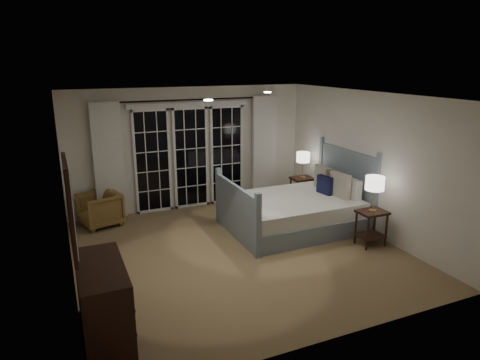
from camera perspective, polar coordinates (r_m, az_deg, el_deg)
name	(u,v)px	position (r m, az deg, el deg)	size (l,w,h in m)	color
floor	(238,252)	(7.06, -0.28, -9.52)	(5.00, 5.00, 0.00)	#8E704C
ceiling	(238,96)	(6.40, -0.31, 11.16)	(5.00, 5.00, 0.00)	white
wall_left	(65,198)	(6.12, -22.34, -2.18)	(0.02, 5.00, 2.50)	silver
wall_right	(367,163)	(7.92, 16.58, 2.22)	(0.02, 5.00, 2.50)	silver
wall_back	(190,148)	(8.91, -6.68, 4.21)	(5.00, 0.02, 2.50)	silver
wall_front	(333,236)	(4.56, 12.34, -7.34)	(5.00, 0.02, 2.50)	silver
french_doors	(191,156)	(8.91, -6.57, 3.16)	(2.50, 0.04, 2.20)	black
curtain_rod	(190,100)	(8.67, -6.69, 10.58)	(0.03, 0.03, 3.50)	black
curtain_left	(109,162)	(8.50, -17.11, 2.37)	(0.55, 0.10, 2.25)	white
curtain_right	(264,148)	(9.42, 3.22, 4.30)	(0.55, 0.10, 2.25)	white
downlight_a	(268,92)	(7.29, 3.69, 11.60)	(0.12, 0.12, 0.01)	white
downlight_b	(208,100)	(5.82, -4.25, 10.57)	(0.12, 0.12, 0.01)	white
bed	(297,210)	(7.97, 7.56, -3.97)	(2.36, 1.70, 1.38)	gray
nightstand_left	(371,223)	(7.48, 17.12, -5.48)	(0.46, 0.37, 0.60)	#321A10
nightstand_right	(302,187)	(9.25, 8.26, -0.90)	(0.46, 0.37, 0.60)	#321A10
lamp_left	(375,184)	(7.27, 17.54, -0.47)	(0.31, 0.31, 0.59)	tan
lamp_right	(303,158)	(9.09, 8.42, 2.98)	(0.28, 0.28, 0.55)	tan
armchair	(100,209)	(8.43, -18.17, -3.72)	(0.68, 0.70, 0.64)	brown
dresser	(103,300)	(5.18, -17.74, -15.04)	(0.51, 1.20, 0.85)	#321A10
mirror	(70,208)	(4.71, -21.73, -3.46)	(0.05, 0.85, 1.00)	#321A10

